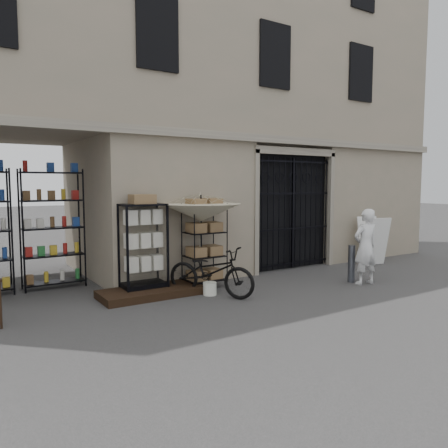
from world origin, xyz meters
TOP-DOWN VIEW (x-y plane):
  - ground at (0.00, 0.00)m, footprint 80.00×80.00m
  - main_building at (0.00, 4.00)m, footprint 14.00×4.00m
  - shop_recess at (-4.50, 2.80)m, footprint 3.00×1.70m
  - shop_shelving at (-4.55, 3.30)m, footprint 2.70×0.50m
  - iron_gate at (1.75, 2.28)m, footprint 2.50×0.21m
  - step_platform at (-2.40, 1.55)m, footprint 2.00×0.90m
  - display_cabinet at (-2.47, 1.74)m, footprint 0.93×0.70m
  - wire_rack at (-1.16, 1.61)m, footprint 0.84×0.65m
  - market_umbrella at (-1.25, 1.58)m, footprint 1.57×1.59m
  - white_bucket at (-1.39, 0.99)m, footprint 0.30×0.30m
  - bicycle at (-1.40, 0.93)m, footprint 1.06×1.16m
  - steel_bollard at (1.85, 0.26)m, footprint 0.17×0.17m
  - shopkeeper at (1.96, -0.02)m, footprint 0.80×1.72m
  - easel_sign at (4.01, 1.40)m, footprint 0.77×0.84m

SIDE VIEW (x-z plane):
  - ground at x=0.00m, z-range 0.00..0.00m
  - bicycle at x=-1.40m, z-range -0.92..0.92m
  - shopkeeper at x=1.96m, z-range -0.20..0.20m
  - step_platform at x=-2.40m, z-range 0.00..0.15m
  - white_bucket at x=-1.39m, z-range 0.00..0.25m
  - steel_bollard at x=1.85m, z-range 0.00..0.83m
  - easel_sign at x=4.01m, z-range 0.02..1.29m
  - wire_rack at x=-1.16m, z-range -0.02..1.77m
  - display_cabinet at x=-2.47m, z-range 0.00..1.79m
  - shop_shelving at x=-4.55m, z-range 0.00..2.50m
  - iron_gate at x=1.75m, z-range 0.00..3.00m
  - shop_recess at x=-4.50m, z-range 0.00..3.00m
  - market_umbrella at x=-1.25m, z-range 0.52..2.88m
  - main_building at x=0.00m, z-range 0.00..9.00m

